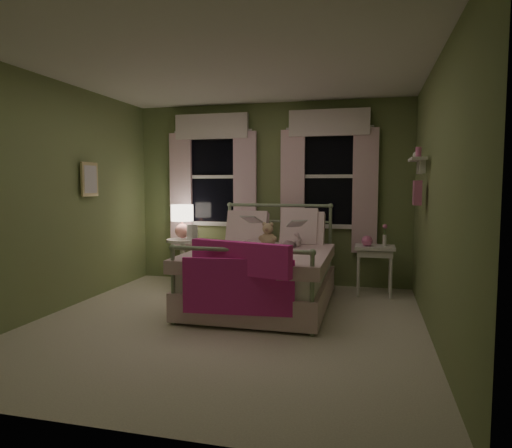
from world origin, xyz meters
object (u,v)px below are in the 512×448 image
(bed, at_px, (263,274))
(child_left, at_px, (250,224))
(table_lamp, at_px, (182,218))
(nightstand_left, at_px, (183,255))
(nightstand_right, at_px, (375,253))
(child_right, at_px, (292,225))
(teddy_bear, at_px, (268,236))

(bed, relative_size, child_left, 2.88)
(bed, relative_size, table_lamp, 4.23)
(nightstand_left, xyz_separation_m, nightstand_right, (2.69, -0.07, 0.13))
(table_lamp, bearing_deg, bed, -31.36)
(nightstand_left, height_order, nightstand_right, same)
(child_left, height_order, table_lamp, child_left)
(child_left, xyz_separation_m, child_right, (0.56, 0.00, -0.00))
(table_lamp, bearing_deg, child_left, -20.67)
(teddy_bear, height_order, nightstand_right, teddy_bear)
(child_right, bearing_deg, bed, 60.52)
(child_left, distance_m, teddy_bear, 0.35)
(bed, distance_m, child_left, 0.75)
(table_lamp, relative_size, nightstand_right, 0.75)
(child_left, xyz_separation_m, table_lamp, (-1.11, 0.42, 0.03))
(nightstand_left, relative_size, nightstand_right, 1.02)
(child_right, xyz_separation_m, table_lamp, (-1.67, 0.42, 0.03))
(teddy_bear, bearing_deg, nightstand_right, 21.59)
(child_right, distance_m, table_lamp, 1.73)
(bed, xyz_separation_m, nightstand_left, (-1.40, 0.85, 0.04))
(teddy_bear, bearing_deg, table_lamp, 157.46)
(child_right, relative_size, nightstand_right, 1.10)
(teddy_bear, distance_m, nightstand_right, 1.41)
(child_left, bearing_deg, table_lamp, -22.47)
(table_lamp, bearing_deg, child_right, -14.09)
(child_left, relative_size, nightstand_right, 1.10)
(teddy_bear, bearing_deg, nightstand_left, 157.46)
(child_left, bearing_deg, bed, 121.62)
(child_left, height_order, child_right, child_left)
(bed, height_order, nightstand_left, bed)
(child_right, bearing_deg, table_lamp, -11.18)
(table_lamp, bearing_deg, nightstand_left, 90.00)
(child_right, height_order, table_lamp, child_right)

